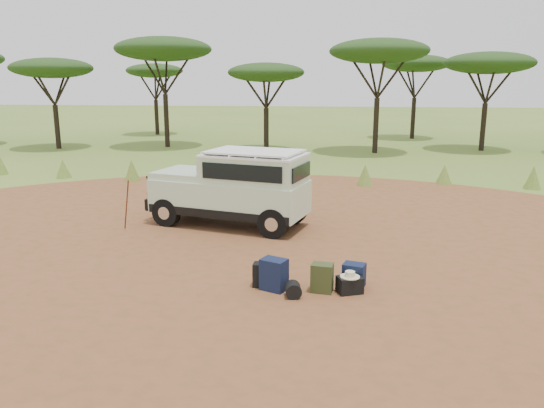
# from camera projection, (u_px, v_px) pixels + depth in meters

# --- Properties ---
(ground) EXTENTS (140.00, 140.00, 0.00)m
(ground) POSITION_uv_depth(u_px,v_px,m) (249.00, 253.00, 12.05)
(ground) COLOR #537B2B
(ground) RESTS_ON ground
(dirt_clearing) EXTENTS (23.00, 23.00, 0.01)m
(dirt_clearing) POSITION_uv_depth(u_px,v_px,m) (249.00, 253.00, 12.05)
(dirt_clearing) COLOR brown
(dirt_clearing) RESTS_ON ground
(grass_fringe) EXTENTS (36.60, 1.60, 0.90)m
(grass_fringe) POSITION_uv_depth(u_px,v_px,m) (289.00, 172.00, 20.32)
(grass_fringe) COLOR #537B2B
(grass_fringe) RESTS_ON ground
(acacia_treeline) EXTENTS (46.70, 13.20, 6.26)m
(acacia_treeline) POSITION_uv_depth(u_px,v_px,m) (318.00, 62.00, 30.00)
(acacia_treeline) COLOR black
(acacia_treeline) RESTS_ON ground
(safari_vehicle) EXTENTS (4.51, 2.69, 2.07)m
(safari_vehicle) POSITION_uv_depth(u_px,v_px,m) (234.00, 189.00, 14.15)
(safari_vehicle) COLOR beige
(safari_vehicle) RESTS_ON ground
(walking_staff) EXTENTS (0.33, 0.31, 1.36)m
(walking_staff) POSITION_uv_depth(u_px,v_px,m) (127.00, 205.00, 13.80)
(walking_staff) COLOR maroon
(walking_staff) RESTS_ON ground
(backpack_black) EXTENTS (0.35, 0.26, 0.47)m
(backpack_black) POSITION_uv_depth(u_px,v_px,m) (262.00, 275.00, 10.06)
(backpack_black) COLOR black
(backpack_black) RESTS_ON ground
(backpack_navy) EXTENTS (0.56, 0.49, 0.61)m
(backpack_navy) POSITION_uv_depth(u_px,v_px,m) (274.00, 275.00, 9.88)
(backpack_navy) COLOR #131F3C
(backpack_navy) RESTS_ON ground
(backpack_olive) EXTENTS (0.43, 0.34, 0.55)m
(backpack_olive) POSITION_uv_depth(u_px,v_px,m) (322.00, 278.00, 9.80)
(backpack_olive) COLOR #33411E
(backpack_olive) RESTS_ON ground
(duffel_navy) EXTENTS (0.47, 0.41, 0.45)m
(duffel_navy) POSITION_uv_depth(u_px,v_px,m) (354.00, 275.00, 10.07)
(duffel_navy) COLOR #131F3C
(duffel_navy) RESTS_ON ground
(hard_case) EXTENTS (0.53, 0.46, 0.31)m
(hard_case) POSITION_uv_depth(u_px,v_px,m) (350.00, 285.00, 9.77)
(hard_case) COLOR black
(hard_case) RESTS_ON ground
(stuff_sack) EXTENTS (0.34, 0.34, 0.29)m
(stuff_sack) POSITION_uv_depth(u_px,v_px,m) (293.00, 290.00, 9.57)
(stuff_sack) COLOR black
(stuff_sack) RESTS_ON ground
(safari_hat) EXTENTS (0.37, 0.37, 0.11)m
(safari_hat) POSITION_uv_depth(u_px,v_px,m) (350.00, 275.00, 9.73)
(safari_hat) COLOR beige
(safari_hat) RESTS_ON hard_case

